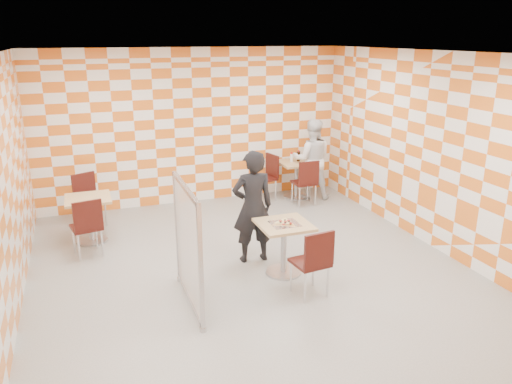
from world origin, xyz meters
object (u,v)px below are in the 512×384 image
main_table (284,240)px  empty_table (89,212)px  chair_second_front (306,179)px  man_white (312,159)px  soda_bottle (299,156)px  partition (188,246)px  chair_empty_near (87,223)px  man_dark (253,207)px  chair_second_side (268,173)px  chair_empty_far (88,195)px  second_table (296,173)px  sport_bottle (292,157)px  chair_main_front (314,259)px

main_table → empty_table: (-2.49, 2.11, 0.00)m
chair_second_front → man_white: size_ratio=0.57×
soda_bottle → partition: bearing=-130.9°
chair_empty_near → man_white: (4.40, 1.50, 0.27)m
man_dark → man_white: size_ratio=1.03×
empty_table → chair_second_side: bearing=17.0°
chair_empty_far → partition: (1.06, -3.29, 0.25)m
empty_table → chair_second_side: size_ratio=0.81×
chair_second_side → man_white: 0.93m
second_table → man_dark: bearing=-126.0°
chair_empty_near → man_dark: 2.48m
chair_second_front → soda_bottle: bearing=79.6°
man_dark → sport_bottle: 3.14m
chair_second_side → chair_second_front: bearing=-50.0°
man_white → empty_table: bearing=32.6°
chair_empty_far → partition: 3.46m
second_table → sport_bottle: bearing=146.6°
main_table → chair_empty_far: chair_empty_far is taller
second_table → chair_main_front: chair_main_front is taller
man_white → soda_bottle: size_ratio=7.08×
man_dark → partition: bearing=41.8°
chair_second_side → sport_bottle: sport_bottle is taller
chair_main_front → chair_empty_near: bearing=139.5°
chair_main_front → sport_bottle: bearing=70.3°
chair_empty_near → sport_bottle: size_ratio=4.62×
chair_second_front → chair_second_side: 0.85m
main_table → chair_main_front: (0.09, -0.76, 0.04)m
second_table → man_dark: man_dark is taller
empty_table → sport_bottle: size_ratio=3.75×
empty_table → partition: 2.73m
chair_main_front → chair_second_side: (0.90, 3.93, 0.00)m
chair_second_front → chair_empty_near: (-4.08, -1.04, 0.00)m
main_table → chair_second_side: chair_second_side is taller
chair_second_front → second_table: bearing=84.7°
second_table → chair_empty_near: size_ratio=0.81×
second_table → empty_table: same height
chair_empty_far → partition: size_ratio=0.60×
sport_bottle → second_table: bearing=-33.4°
second_table → chair_empty_near: bearing=-158.6°
chair_empty_near → partition: partition is taller
empty_table → sport_bottle: bearing=14.8°
chair_main_front → man_white: man_white is taller
empty_table → chair_empty_far: (0.01, 0.79, 0.04)m
man_white → soda_bottle: man_white is taller
partition → main_table: bearing=15.1°
second_table → man_white: (0.27, -0.12, 0.30)m
main_table → sport_bottle: bearing=64.7°
chair_main_front → chair_second_side: 4.04m
main_table → chair_second_front: 2.95m
chair_empty_far → man_white: 4.36m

